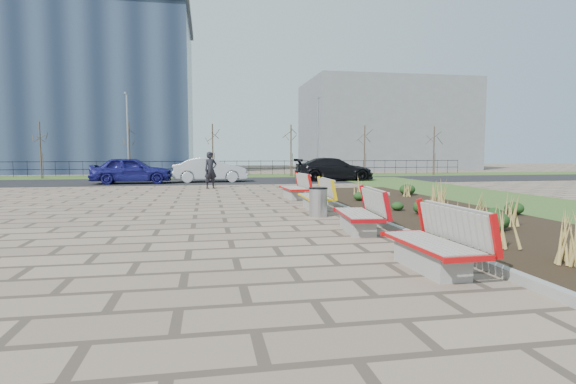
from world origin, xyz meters
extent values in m
plane|color=#826C59|center=(0.00, 0.00, 0.00)|extent=(120.00, 120.00, 0.00)
cube|color=black|center=(6.25, 5.00, 0.05)|extent=(4.50, 18.00, 0.10)
cube|color=gray|center=(3.92, 5.00, 0.07)|extent=(0.16, 18.00, 0.15)
cube|color=#33511E|center=(11.00, 5.00, 0.02)|extent=(5.00, 38.00, 0.04)
cube|color=#33511E|center=(0.00, 28.00, 0.02)|extent=(80.00, 5.00, 0.04)
cube|color=black|center=(0.00, 22.00, 0.01)|extent=(80.00, 7.00, 0.02)
cylinder|color=#B2B2B7|center=(2.72, 4.78, 0.42)|extent=(0.53, 0.53, 0.84)
imported|color=black|center=(-0.27, 15.84, 0.96)|extent=(0.83, 0.71, 1.93)
imported|color=navy|center=(-4.91, 20.39, 0.83)|extent=(4.78, 2.03, 1.61)
imported|color=#A6A7AE|center=(-0.26, 21.04, 0.79)|extent=(4.73, 1.80, 1.54)
imported|color=black|center=(7.90, 21.03, 0.78)|extent=(5.33, 2.39, 1.52)
cube|color=slate|center=(20.00, 42.00, 5.00)|extent=(18.00, 12.00, 10.00)
camera|label=1|loc=(-0.48, -7.89, 1.87)|focal=28.00mm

